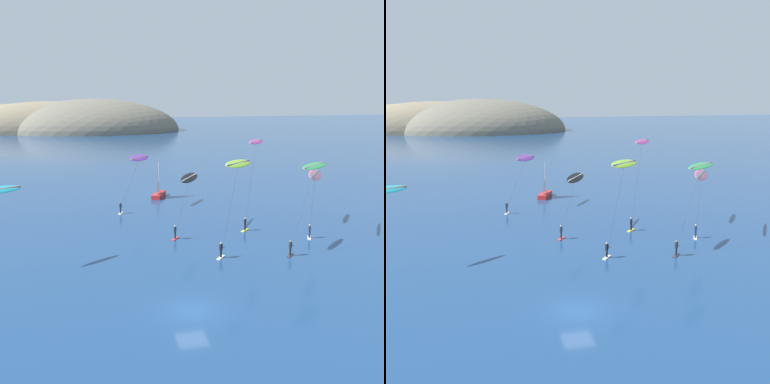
# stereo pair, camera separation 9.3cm
# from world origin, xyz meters

# --- Properties ---
(ground_plane) EXTENTS (600.00, 600.00, 0.00)m
(ground_plane) POSITION_xyz_m (0.00, 0.00, 0.00)
(ground_plane) COLOR navy
(headland_island) EXTENTS (113.68, 63.49, 28.59)m
(headland_island) POSITION_xyz_m (-15.86, 191.03, 0.00)
(headland_island) COLOR #7A705B
(headland_island) RESTS_ON ground
(sailboat_near) EXTENTS (3.20, 5.83, 5.70)m
(sailboat_near) POSITION_xyz_m (4.73, 42.92, 0.64)
(sailboat_near) COLOR #B22323
(sailboat_near) RESTS_ON ground
(kitesurfer_purple) EXTENTS (6.07, 8.17, 7.79)m
(kitesurfer_purple) POSITION_xyz_m (0.62, 37.36, 6.86)
(kitesurfer_purple) COLOR silver
(kitesurfer_purple) RESTS_ON ground
(kitesurfer_green) EXTENTS (7.67, 6.67, 9.30)m
(kitesurfer_green) POSITION_xyz_m (17.20, 13.64, 8.43)
(kitesurfer_green) COLOR #2D2D33
(kitesurfer_green) RESTS_ON ground
(kitesurfer_lime) EXTENTS (5.44, 5.04, 9.99)m
(kitesurfer_lime) POSITION_xyz_m (8.19, 13.51, 8.85)
(kitesurfer_lime) COLOR silver
(kitesurfer_lime) RESTS_ON ground
(kitesurfer_black) EXTENTS (5.56, 8.41, 6.95)m
(kitesurfer_black) POSITION_xyz_m (5.20, 23.49, 6.04)
(kitesurfer_black) COLOR red
(kitesurfer_black) RESTS_ON ground
(kitesurfer_pink) EXTENTS (4.86, 5.99, 7.86)m
(kitesurfer_pink) POSITION_xyz_m (19.46, 17.43, 6.92)
(kitesurfer_pink) COLOR silver
(kitesurfer_pink) RESTS_ON ground
(kitesurfer_magenta) EXTENTS (5.17, 6.37, 11.13)m
(kitesurfer_magenta) POSITION_xyz_m (14.00, 23.44, 9.87)
(kitesurfer_magenta) COLOR yellow
(kitesurfer_magenta) RESTS_ON ground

